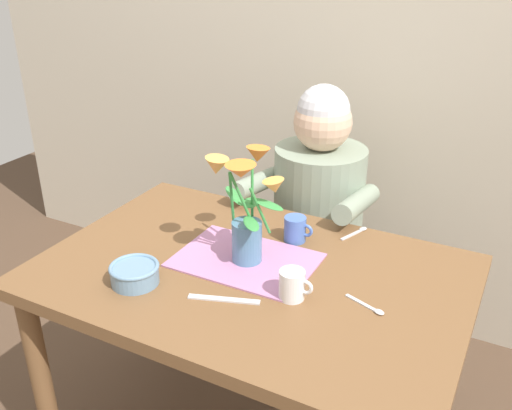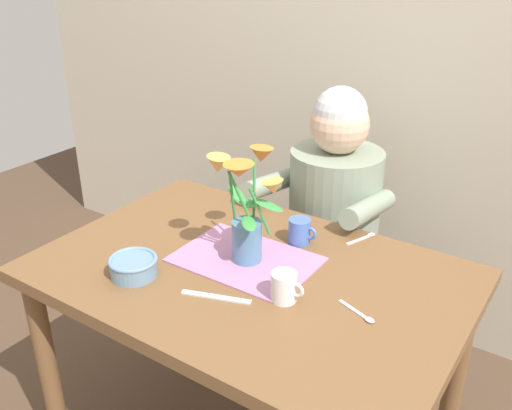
% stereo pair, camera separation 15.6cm
% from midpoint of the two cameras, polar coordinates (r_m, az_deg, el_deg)
% --- Properties ---
extents(wood_panel_backdrop, '(4.00, 0.10, 2.50)m').
position_cam_midpoint_polar(wood_panel_backdrop, '(2.35, 10.08, 16.70)').
color(wood_panel_backdrop, beige).
rests_on(wood_panel_backdrop, ground_plane).
extents(dining_table, '(1.20, 0.80, 0.74)m').
position_cam_midpoint_polar(dining_table, '(1.66, -3.25, -9.47)').
color(dining_table, brown).
rests_on(dining_table, ground_plane).
extents(seated_person, '(0.45, 0.47, 1.14)m').
position_cam_midpoint_polar(seated_person, '(2.19, 4.15, -2.72)').
color(seated_person, '#4C4C56').
rests_on(seated_person, ground_plane).
extents(striped_placemat, '(0.40, 0.28, 0.00)m').
position_cam_midpoint_polar(striped_placemat, '(1.65, -3.79, -5.66)').
color(striped_placemat, '#B275A3').
rests_on(striped_placemat, dining_table).
extents(flower_vase, '(0.24, 0.24, 0.32)m').
position_cam_midpoint_polar(flower_vase, '(1.57, -3.85, -0.36)').
color(flower_vase, teal).
rests_on(flower_vase, dining_table).
extents(ceramic_bowl, '(0.14, 0.14, 0.06)m').
position_cam_midpoint_polar(ceramic_bowl, '(1.58, -15.00, -6.77)').
color(ceramic_bowl, '#6689A8').
rests_on(ceramic_bowl, dining_table).
extents(dinner_knife, '(0.19, 0.08, 0.00)m').
position_cam_midpoint_polar(dinner_knife, '(1.49, -6.32, -9.57)').
color(dinner_knife, silver).
rests_on(dinner_knife, dining_table).
extents(tea_cup, '(0.09, 0.07, 0.08)m').
position_cam_midpoint_polar(tea_cup, '(1.46, 0.65, -8.18)').
color(tea_cup, silver).
rests_on(tea_cup, dining_table).
extents(coffee_cup, '(0.09, 0.07, 0.08)m').
position_cam_midpoint_polar(coffee_cup, '(1.73, 1.46, -2.52)').
color(coffee_cup, '#476BB7').
rests_on(coffee_cup, dining_table).
extents(spoon_0, '(0.06, 0.12, 0.01)m').
position_cam_midpoint_polar(spoon_0, '(1.81, 7.87, -2.74)').
color(spoon_0, silver).
rests_on(spoon_0, dining_table).
extents(spoon_1, '(0.12, 0.05, 0.01)m').
position_cam_midpoint_polar(spoon_1, '(1.46, 8.53, -10.35)').
color(spoon_1, silver).
rests_on(spoon_1, dining_table).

